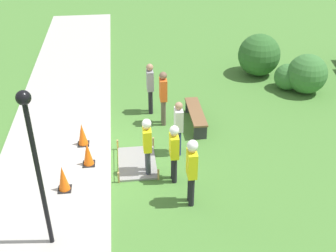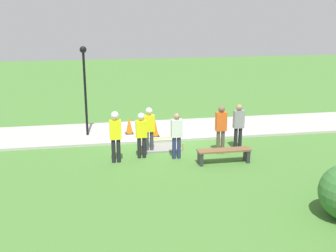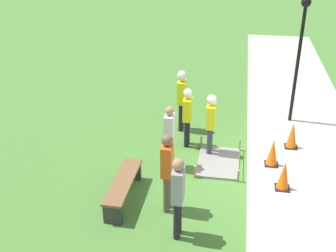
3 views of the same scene
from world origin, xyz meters
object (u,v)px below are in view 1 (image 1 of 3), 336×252
at_px(bystander_in_white_shirt, 150,85).
at_px(lamppost_near, 34,150).
at_px(bystander_in_orange_shirt, 163,95).
at_px(worker_trainee, 147,142).
at_px(traffic_cone_sidewalk_edge, 63,178).
at_px(worker_supervisor, 192,166).
at_px(worker_assistant, 174,149).
at_px(park_bench, 196,115).
at_px(bystander_in_gray_shirt, 179,125).
at_px(traffic_cone_far_patch, 88,154).
at_px(traffic_cone_near_patch, 82,134).

bearing_deg(bystander_in_white_shirt, lamppost_near, -24.93).
bearing_deg(bystander_in_orange_shirt, lamppost_near, -31.49).
bearing_deg(bystander_in_orange_shirt, worker_trainee, -15.23).
xyz_separation_m(traffic_cone_sidewalk_edge, worker_trainee, (-0.56, 2.20, 0.56)).
distance_m(worker_supervisor, worker_assistant, 1.00).
xyz_separation_m(park_bench, bystander_in_gray_shirt, (1.55, -0.79, 0.59)).
distance_m(traffic_cone_far_patch, worker_trainee, 1.79).
xyz_separation_m(traffic_cone_sidewalk_edge, bystander_in_gray_shirt, (-1.43, 3.16, 0.50)).
bearing_deg(park_bench, worker_assistant, -21.11).
height_order(park_bench, bystander_in_white_shirt, bystander_in_white_shirt).
xyz_separation_m(park_bench, bystander_in_orange_shirt, (-0.19, -1.03, 0.69)).
bearing_deg(lamppost_near, bystander_in_gray_shirt, 134.38).
distance_m(traffic_cone_far_patch, worker_assistant, 2.51).
bearing_deg(traffic_cone_near_patch, worker_trainee, 50.55).
xyz_separation_m(traffic_cone_far_patch, lamppost_near, (2.81, -0.69, 2.11)).
bearing_deg(worker_supervisor, traffic_cone_near_patch, -135.34).
xyz_separation_m(traffic_cone_sidewalk_edge, worker_supervisor, (0.76, 3.17, 0.67)).
bearing_deg(bystander_in_gray_shirt, traffic_cone_sidewalk_edge, -65.61).
xyz_separation_m(worker_trainee, bystander_in_gray_shirt, (-0.87, 0.96, -0.06)).
height_order(traffic_cone_far_patch, worker_trainee, worker_trainee).
bearing_deg(traffic_cone_sidewalk_edge, park_bench, 127.07).
bearing_deg(traffic_cone_sidewalk_edge, traffic_cone_far_patch, 151.04).
height_order(worker_trainee, lamppost_near, lamppost_near).
bearing_deg(bystander_in_orange_shirt, bystander_in_white_shirt, -156.53).
distance_m(worker_assistant, bystander_in_white_shirt, 3.80).
bearing_deg(bystander_in_white_shirt, park_bench, 54.17).
xyz_separation_m(traffic_cone_near_patch, traffic_cone_sidewalk_edge, (2.07, -0.37, 0.01)).
bearing_deg(traffic_cone_far_patch, bystander_in_gray_shirt, 98.70).
distance_m(traffic_cone_sidewalk_edge, bystander_in_gray_shirt, 3.50).
height_order(traffic_cone_far_patch, bystander_in_white_shirt, bystander_in_white_shirt).
bearing_deg(bystander_in_orange_shirt, park_bench, 79.63).
relative_size(traffic_cone_near_patch, traffic_cone_sidewalk_edge, 0.97).
bearing_deg(park_bench, bystander_in_white_shirt, -125.83).
bearing_deg(park_bench, traffic_cone_near_patch, -75.76).
distance_m(park_bench, worker_assistant, 3.06).
xyz_separation_m(traffic_cone_far_patch, bystander_in_white_shirt, (-2.94, 1.98, 0.57)).
height_order(traffic_cone_far_patch, worker_supervisor, worker_supervisor).
relative_size(worker_assistant, lamppost_near, 0.46).
bearing_deg(lamppost_near, worker_trainee, 135.25).
distance_m(worker_trainee, bystander_in_orange_shirt, 2.70).
xyz_separation_m(worker_trainee, bystander_in_white_shirt, (-3.42, 0.36, 0.00)).
relative_size(traffic_cone_sidewalk_edge, bystander_in_orange_shirt, 0.40).
height_order(worker_assistant, worker_trainee, worker_trainee).
xyz_separation_m(bystander_in_white_shirt, lamppost_near, (5.76, -2.68, 1.54)).
height_order(traffic_cone_sidewalk_edge, bystander_in_orange_shirt, bystander_in_orange_shirt).
bearing_deg(traffic_cone_far_patch, bystander_in_white_shirt, 146.04).
xyz_separation_m(traffic_cone_far_patch, worker_supervisor, (1.79, 2.59, 0.67)).
relative_size(traffic_cone_sidewalk_edge, worker_supervisor, 0.39).
xyz_separation_m(worker_supervisor, lamppost_near, (1.02, -3.28, 1.43)).
bearing_deg(worker_assistant, worker_trainee, -119.28).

